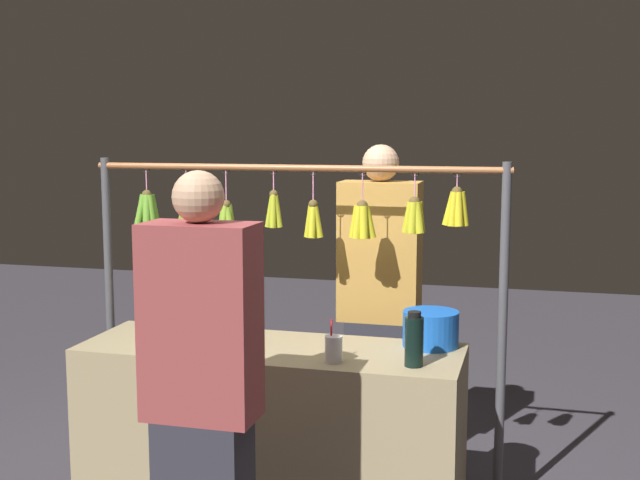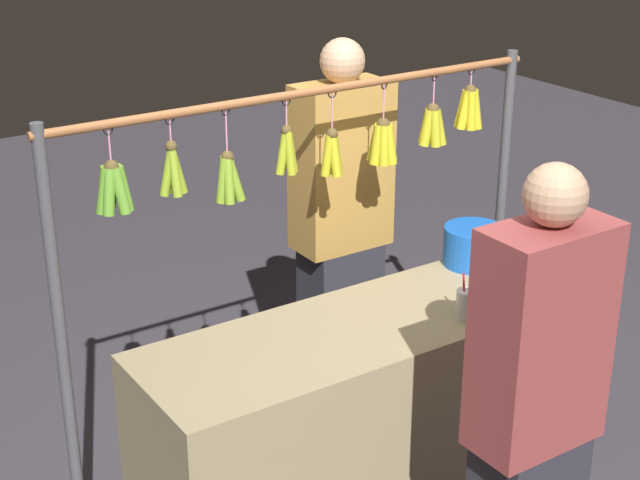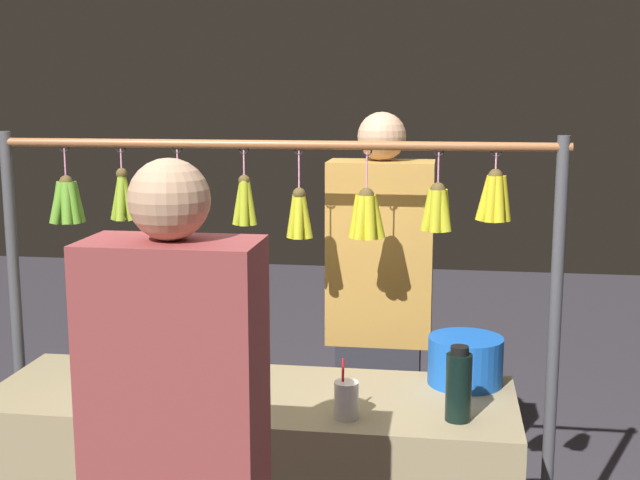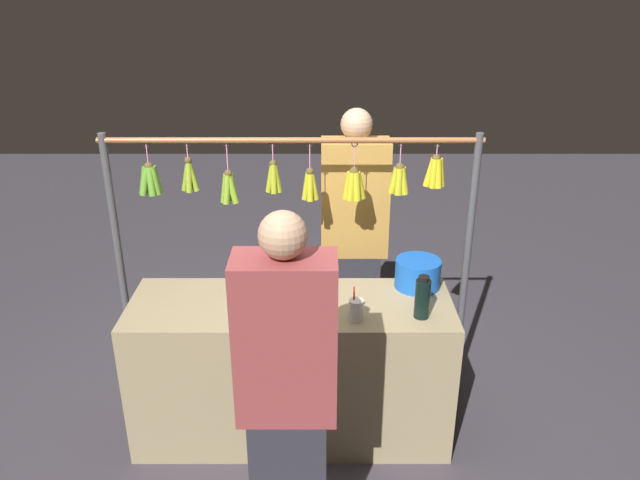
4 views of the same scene
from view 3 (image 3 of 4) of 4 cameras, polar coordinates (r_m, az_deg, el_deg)
The scene contains 5 objects.
display_rack at distance 3.09m, azimuth -2.78°, elevation -0.85°, with size 2.08×0.14×1.67m.
water_bottle at distance 2.62m, azimuth 9.29°, elevation -9.60°, with size 0.08×0.08×0.23m.
blue_bucket at distance 2.94m, azimuth 9.73°, elevation -7.97°, with size 0.25×0.25×0.16m, color blue.
drink_cup at distance 2.62m, azimuth 1.77°, elevation -10.66°, with size 0.07×0.07×0.18m.
vendor_person at distance 3.44m, azimuth 4.00°, elevation -6.18°, with size 0.41×0.22×1.73m.
Camera 3 is at (-0.62, 2.61, 1.82)m, focal length 47.69 mm.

